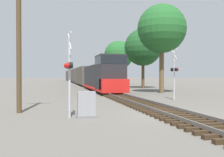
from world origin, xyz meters
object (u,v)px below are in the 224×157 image
(relay_cabinet, at_px, (86,105))
(utility_pole, at_px, (19,37))
(crossing_signal_far, at_px, (174,71))
(crossing_signal_near, at_px, (69,68))
(tree_deep_background, at_px, (119,55))
(freight_train, at_px, (78,76))
(tree_mid_background, at_px, (143,47))
(tree_far_right, at_px, (162,29))

(relay_cabinet, xyz_separation_m, utility_pole, (-3.50, 2.47, 3.62))
(crossing_signal_far, height_order, relay_cabinet, crossing_signal_far)
(crossing_signal_near, distance_m, utility_pole, 4.01)
(crossing_signal_near, relative_size, tree_deep_background, 0.42)
(crossing_signal_near, xyz_separation_m, tree_deep_background, (13.80, 45.58, 4.23))
(freight_train, relative_size, crossing_signal_far, 19.85)
(tree_deep_background, bearing_deg, tree_mid_background, -91.31)
(utility_pole, relative_size, tree_far_right, 0.78)
(utility_pole, relative_size, tree_mid_background, 0.86)
(relay_cabinet, bearing_deg, freight_train, 85.31)
(crossing_signal_far, xyz_separation_m, tree_far_right, (2.42, 8.36, 5.12))
(tree_far_right, bearing_deg, crossing_signal_far, -106.13)
(tree_far_right, bearing_deg, tree_mid_background, 81.81)
(crossing_signal_near, xyz_separation_m, tree_mid_background, (13.38, 27.34, 4.14))
(utility_pole, bearing_deg, tree_mid_background, 57.26)
(tree_mid_background, bearing_deg, crossing_signal_far, -101.62)
(relay_cabinet, distance_m, tree_far_right, 20.59)
(crossing_signal_far, distance_m, utility_pole, 13.18)
(tree_far_right, relative_size, tree_mid_background, 1.09)
(tree_deep_background, bearing_deg, tree_far_right, -93.96)
(crossing_signal_far, bearing_deg, tree_far_right, -18.43)
(crossing_signal_near, xyz_separation_m, tree_far_right, (11.75, 16.00, 5.11))
(crossing_signal_near, height_order, tree_far_right, tree_far_right)
(crossing_signal_near, xyz_separation_m, crossing_signal_far, (9.33, 7.64, -0.01))
(freight_train, distance_m, crossing_signal_far, 47.53)
(relay_cabinet, bearing_deg, tree_far_right, 55.83)
(tree_mid_background, distance_m, tree_deep_background, 18.24)
(freight_train, distance_m, tree_far_right, 39.92)
(relay_cabinet, bearing_deg, tree_mid_background, 65.42)
(crossing_signal_near, bearing_deg, tree_mid_background, 147.77)
(relay_cabinet, distance_m, tree_deep_background, 47.81)
(freight_train, bearing_deg, crossing_signal_far, -85.22)
(freight_train, height_order, tree_deep_background, tree_deep_background)
(utility_pole, distance_m, tree_deep_background, 46.24)
(crossing_signal_near, distance_m, tree_deep_background, 47.81)
(crossing_signal_near, bearing_deg, utility_pole, -138.80)
(crossing_signal_near, relative_size, tree_far_right, 0.40)
(tree_far_right, bearing_deg, tree_deep_background, 86.04)
(tree_mid_background, bearing_deg, tree_far_right, -98.19)
(freight_train, relative_size, utility_pole, 10.43)
(relay_cabinet, bearing_deg, utility_pole, 144.75)
(tree_far_right, xyz_separation_m, tree_deep_background, (2.05, 29.58, -0.88))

